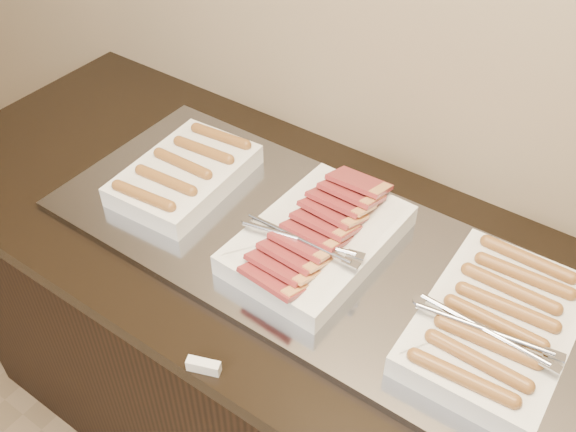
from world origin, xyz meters
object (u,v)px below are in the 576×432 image
at_px(counter, 312,375).
at_px(warming_tray, 316,250).
at_px(dish_center, 317,237).
at_px(dish_left, 185,174).
at_px(dish_right, 496,324).

bearing_deg(counter, warming_tray, 180.00).
distance_m(counter, dish_center, 0.50).
xyz_separation_m(counter, dish_left, (-0.37, 0.00, 0.50)).
distance_m(dish_center, dish_right, 0.39).
xyz_separation_m(counter, dish_center, (-0.00, -0.00, 0.50)).
relative_size(dish_left, dish_center, 0.84).
distance_m(warming_tray, dish_center, 0.04).
bearing_deg(dish_center, dish_right, 2.11).
relative_size(warming_tray, dish_center, 2.96).
distance_m(dish_left, dish_right, 0.76).
height_order(warming_tray, dish_right, dish_right).
xyz_separation_m(counter, warming_tray, (-0.00, 0.00, 0.46)).
relative_size(warming_tray, dish_right, 3.08).
bearing_deg(warming_tray, dish_center, -40.69).
relative_size(dish_center, dish_right, 1.04).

